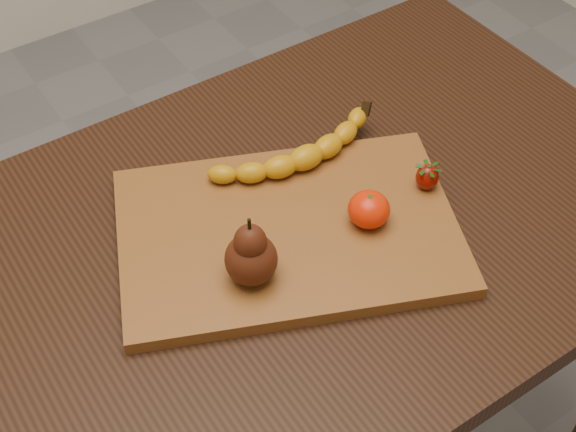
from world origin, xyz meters
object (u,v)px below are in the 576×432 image
table (322,257)px  mandarin (369,209)px  cutting_board (288,231)px  pear (251,249)px

table → mandarin: bearing=-67.5°
table → mandarin: (0.03, -0.06, 0.14)m
table → mandarin: 0.16m
cutting_board → mandarin: mandarin is taller
mandarin → pear: bearing=177.7°
table → mandarin: size_ratio=17.70×
pear → mandarin: pear is taller
table → pear: pear is taller
table → cutting_board: 0.13m
cutting_board → mandarin: bearing=-6.3°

